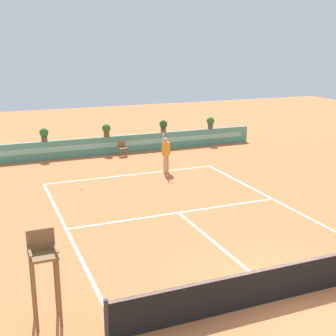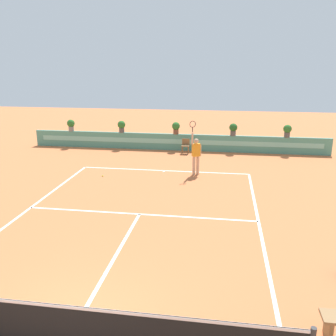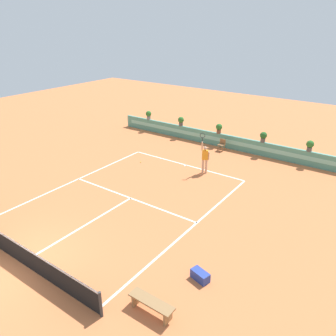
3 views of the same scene
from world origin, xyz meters
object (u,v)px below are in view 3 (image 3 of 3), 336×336
(bench_courtside, at_px, (151,304))
(gear_bag, at_px, (200,276))
(potted_plant_far_right, at_px, (310,145))
(potted_plant_right, at_px, (263,136))
(potted_plant_left, at_px, (181,121))
(tennis_player, at_px, (205,157))
(potted_plant_far_left, at_px, (149,115))
(ball_kid_chair, at_px, (222,144))
(potted_plant_centre, at_px, (219,128))
(tennis_ball_near_baseline, at_px, (141,162))

(bench_courtside, height_order, gear_bag, bench_courtside)
(potted_plant_far_right, distance_m, potted_plant_right, 3.07)
(potted_plant_left, relative_size, potted_plant_far_right, 1.00)
(potted_plant_right, bearing_deg, bench_courtside, -81.70)
(tennis_player, distance_m, potted_plant_far_right, 6.91)
(gear_bag, height_order, potted_plant_far_left, potted_plant_far_left)
(ball_kid_chair, bearing_deg, gear_bag, -66.19)
(ball_kid_chair, xyz_separation_m, potted_plant_far_left, (-7.32, 0.73, 0.93))
(potted_plant_left, bearing_deg, ball_kid_chair, -10.25)
(potted_plant_far_right, bearing_deg, potted_plant_left, 180.00)
(potted_plant_centre, height_order, potted_plant_left, same)
(bench_courtside, xyz_separation_m, tennis_player, (-4.05, 10.48, 0.67))
(gear_bag, relative_size, potted_plant_far_left, 0.97)
(tennis_ball_near_baseline, distance_m, potted_plant_centre, 6.63)
(tennis_ball_near_baseline, height_order, potted_plant_centre, potted_plant_centre)
(ball_kid_chair, distance_m, bench_courtside, 15.44)
(bench_courtside, relative_size, tennis_ball_near_baseline, 23.53)
(potted_plant_far_left, distance_m, potted_plant_far_right, 13.13)
(gear_bag, bearing_deg, potted_plant_centre, 115.07)
(potted_plant_centre, distance_m, potted_plant_far_left, 6.65)
(ball_kid_chair, relative_size, tennis_player, 0.33)
(potted_plant_centre, bearing_deg, ball_kid_chair, -47.48)
(gear_bag, xyz_separation_m, tennis_ball_near_baseline, (-8.84, 7.24, -0.15))
(gear_bag, xyz_separation_m, potted_plant_far_right, (0.33, 13.14, 1.23))
(gear_bag, xyz_separation_m, tennis_player, (-4.55, 8.26, 0.87))
(gear_bag, height_order, potted_plant_right, potted_plant_right)
(potted_plant_far_left, bearing_deg, gear_bag, -45.75)
(tennis_ball_near_baseline, distance_m, potted_plant_far_right, 10.99)
(gear_bag, bearing_deg, potted_plant_far_right, 88.56)
(ball_kid_chair, bearing_deg, potted_plant_far_left, 174.29)
(potted_plant_far_left, xyz_separation_m, potted_plant_left, (3.28, 0.00, 0.00))
(gear_bag, relative_size, potted_plant_far_right, 0.97)
(potted_plant_centre, bearing_deg, tennis_ball_near_baseline, -114.53)
(ball_kid_chair, xyz_separation_m, tennis_player, (0.92, -4.14, 0.57))
(ball_kid_chair, bearing_deg, potted_plant_far_right, 7.19)
(ball_kid_chair, xyz_separation_m, potted_plant_left, (-4.05, 0.73, 0.93))
(bench_courtside, bearing_deg, tennis_player, 111.12)
(potted_plant_centre, relative_size, potted_plant_far_left, 1.00)
(ball_kid_chair, height_order, bench_courtside, ball_kid_chair)
(gear_bag, distance_m, tennis_ball_near_baseline, 11.42)
(tennis_player, height_order, potted_plant_far_left, tennis_player)
(bench_courtside, height_order, tennis_ball_near_baseline, bench_courtside)
(tennis_ball_near_baseline, height_order, potted_plant_left, potted_plant_left)
(potted_plant_far_right, bearing_deg, tennis_player, -135.04)
(tennis_player, height_order, potted_plant_far_right, tennis_player)
(tennis_player, bearing_deg, potted_plant_right, 69.65)
(gear_bag, height_order, potted_plant_far_right, potted_plant_far_right)
(ball_kid_chair, relative_size, gear_bag, 1.21)
(ball_kid_chair, bearing_deg, bench_courtside, -71.23)
(potted_plant_left, bearing_deg, gear_bag, -54.07)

